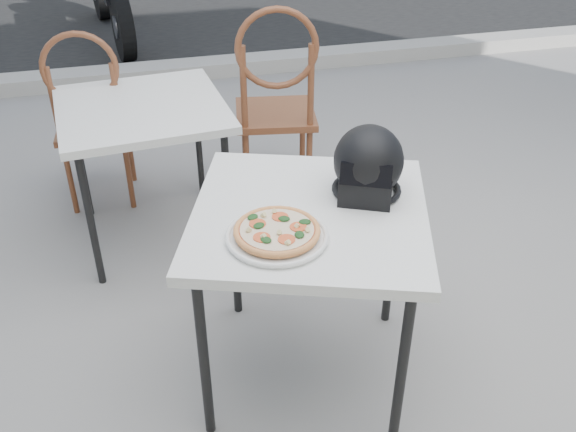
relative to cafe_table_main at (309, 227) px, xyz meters
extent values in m
plane|color=gray|center=(0.46, 0.49, -0.71)|extent=(80.00, 80.00, 0.00)
cube|color=#A19E97|center=(0.46, 3.49, -0.65)|extent=(30.00, 0.25, 0.12)
cube|color=silver|center=(0.00, 0.00, 0.05)|extent=(1.05, 1.05, 0.04)
cylinder|color=black|center=(-0.43, -0.21, -0.34)|extent=(0.05, 0.05, 0.74)
cylinder|color=black|center=(0.21, -0.43, -0.34)|extent=(0.05, 0.05, 0.74)
cylinder|color=black|center=(-0.21, 0.43, -0.34)|extent=(0.05, 0.05, 0.74)
cylinder|color=black|center=(0.43, 0.21, -0.34)|extent=(0.05, 0.05, 0.74)
cylinder|color=silver|center=(-0.15, -0.14, 0.08)|extent=(0.40, 0.40, 0.01)
torus|color=silver|center=(-0.15, -0.14, 0.08)|extent=(0.42, 0.42, 0.02)
cylinder|color=#DF9251|center=(-0.15, -0.14, 0.10)|extent=(0.35, 0.35, 0.01)
torus|color=#DF9251|center=(-0.15, -0.14, 0.10)|extent=(0.36, 0.36, 0.02)
cylinder|color=#B83214|center=(-0.15, -0.14, 0.11)|extent=(0.31, 0.31, 0.00)
cylinder|color=beige|center=(-0.15, -0.14, 0.11)|extent=(0.30, 0.30, 0.00)
cylinder|color=#D44E25|center=(-0.08, -0.15, 0.11)|extent=(0.07, 0.07, 0.00)
cylinder|color=#D44E25|center=(-0.12, -0.07, 0.11)|extent=(0.07, 0.07, 0.00)
cylinder|color=#D44E25|center=(-0.21, -0.10, 0.11)|extent=(0.07, 0.07, 0.00)
cylinder|color=#D44E25|center=(-0.21, -0.18, 0.11)|extent=(0.07, 0.07, 0.00)
cylinder|color=#D44E25|center=(-0.14, -0.21, 0.11)|extent=(0.07, 0.07, 0.00)
ellipsoid|color=#163C16|center=(-0.12, -0.09, 0.11)|extent=(0.05, 0.04, 0.01)
ellipsoid|color=#163C16|center=(-0.21, -0.11, 0.11)|extent=(0.05, 0.05, 0.01)
ellipsoid|color=#163C16|center=(-0.09, -0.19, 0.11)|extent=(0.04, 0.05, 0.01)
ellipsoid|color=#163C16|center=(-0.20, -0.20, 0.11)|extent=(0.05, 0.05, 0.01)
ellipsoid|color=#163C16|center=(-0.05, -0.13, 0.11)|extent=(0.04, 0.04, 0.01)
ellipsoid|color=#163C16|center=(-0.21, -0.06, 0.11)|extent=(0.05, 0.05, 0.01)
cylinder|color=#DBCA86|center=(-0.15, -0.17, 0.12)|extent=(0.02, 0.02, 0.02)
cylinder|color=#DBCA86|center=(-0.18, -0.06, 0.12)|extent=(0.03, 0.03, 0.02)
cylinder|color=#DBCA86|center=(-0.09, -0.15, 0.12)|extent=(0.02, 0.02, 0.02)
cylinder|color=#DBCA86|center=(-0.14, -0.04, 0.12)|extent=(0.02, 0.02, 0.02)
cylinder|color=#DBCA86|center=(-0.14, -0.23, 0.12)|extent=(0.03, 0.03, 0.02)
cylinder|color=#DBCA86|center=(-0.24, -0.13, 0.12)|extent=(0.02, 0.02, 0.02)
cylinder|color=#DBCA86|center=(-0.06, -0.18, 0.12)|extent=(0.02, 0.02, 0.02)
cylinder|color=#DBCA86|center=(-0.21, -0.18, 0.12)|extent=(0.03, 0.03, 0.02)
ellipsoid|color=black|center=(0.24, 0.07, 0.20)|extent=(0.34, 0.35, 0.26)
cube|color=black|center=(0.20, 0.00, 0.12)|extent=(0.21, 0.16, 0.10)
torus|color=black|center=(0.24, 0.07, 0.08)|extent=(0.34, 0.34, 0.02)
cube|color=black|center=(0.19, -0.03, 0.21)|extent=(0.18, 0.11, 0.08)
cube|color=brown|center=(0.22, 1.45, -0.21)|extent=(0.51, 0.51, 0.04)
cylinder|color=brown|center=(0.42, 1.60, -0.47)|extent=(0.04, 0.04, 0.48)
cylinder|color=brown|center=(0.07, 1.66, -0.47)|extent=(0.04, 0.04, 0.48)
cylinder|color=brown|center=(0.36, 1.25, -0.47)|extent=(0.04, 0.04, 0.48)
cylinder|color=brown|center=(0.01, 1.31, -0.47)|extent=(0.04, 0.04, 0.48)
cylinder|color=brown|center=(0.36, 1.24, 0.02)|extent=(0.04, 0.04, 0.46)
cylinder|color=brown|center=(0.01, 1.30, 0.02)|extent=(0.04, 0.04, 0.46)
torus|color=brown|center=(0.19, 1.27, 0.23)|extent=(0.43, 0.10, 0.43)
cube|color=silver|center=(-0.52, 1.16, 0.02)|extent=(0.86, 0.86, 0.04)
cylinder|color=black|center=(-0.82, 0.80, -0.35)|extent=(0.04, 0.04, 0.71)
cylinder|color=black|center=(-0.17, 0.86, -0.35)|extent=(0.04, 0.04, 0.71)
cylinder|color=black|center=(-0.88, 1.45, -0.35)|extent=(0.04, 0.04, 0.71)
cylinder|color=black|center=(-0.22, 1.51, -0.35)|extent=(0.04, 0.04, 0.71)
cube|color=brown|center=(-0.78, 1.64, -0.26)|extent=(0.42, 0.42, 0.03)
cylinder|color=brown|center=(-0.61, 1.79, -0.49)|extent=(0.03, 0.03, 0.44)
cylinder|color=brown|center=(-0.93, 1.81, -0.49)|extent=(0.03, 0.03, 0.44)
cylinder|color=brown|center=(-0.63, 1.47, -0.49)|extent=(0.03, 0.03, 0.44)
cylinder|color=brown|center=(-0.95, 1.49, -0.49)|extent=(0.03, 0.03, 0.44)
cylinder|color=brown|center=(-0.63, 1.46, -0.05)|extent=(0.03, 0.03, 0.42)
cylinder|color=brown|center=(-0.95, 1.48, -0.05)|extent=(0.03, 0.03, 0.42)
torus|color=brown|center=(-0.79, 1.47, 0.14)|extent=(0.39, 0.06, 0.39)
cylinder|color=black|center=(-0.56, 4.05, -0.41)|extent=(0.20, 0.62, 0.61)
cylinder|color=gray|center=(-0.56, 4.05, -0.41)|extent=(0.17, 0.22, 0.20)
camera|label=1|loc=(-0.54, -1.82, 1.28)|focal=40.00mm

